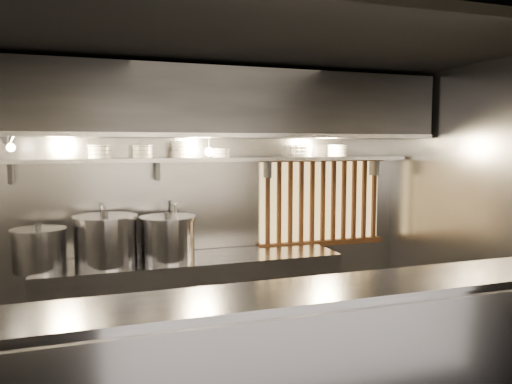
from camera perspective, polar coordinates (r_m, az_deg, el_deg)
ceiling at (r=4.03m, az=0.19°, el=16.41°), size 4.50×4.50×0.00m
wall_back at (r=5.43m, az=-5.04°, el=-1.28°), size 4.50×0.00×4.50m
wall_right at (r=5.19m, az=24.35°, el=-2.06°), size 0.00×3.00×3.00m
serving_counter at (r=3.40m, az=5.86°, el=-20.18°), size 4.50×0.56×1.13m
cooking_bench at (r=5.21m, az=-7.22°, el=-12.29°), size 3.00×0.70×0.90m
bowl_shelf at (r=5.22m, az=-4.60°, el=3.73°), size 4.40×0.34×0.04m
exhaust_hood at (r=5.02m, az=-4.01°, el=9.89°), size 4.40×0.81×0.65m
wood_screen at (r=5.84m, az=7.54°, el=-1.03°), size 1.56×0.09×1.04m
faucet_left at (r=5.15m, az=-17.18°, el=-2.91°), size 0.04×0.30×0.50m
faucet_right at (r=5.22m, az=-9.48°, el=-2.64°), size 0.04×0.30×0.50m
heat_lamp at (r=4.62m, az=-26.57°, el=5.28°), size 0.25×0.35×0.20m
pendant_bulb at (r=5.08m, az=-5.37°, el=4.60°), size 0.09×0.09×0.19m
stock_pot_left at (r=4.92m, az=-23.54°, el=-6.03°), size 0.57×0.57×0.42m
stock_pot_mid at (r=4.93m, az=-16.80°, el=-5.28°), size 0.68×0.68×0.51m
stock_pot_right at (r=5.00m, az=-10.04°, el=-5.20°), size 0.57×0.57×0.47m
bowl_stack_0 at (r=5.06m, az=-17.42°, el=4.42°), size 0.23×0.23×0.13m
bowl_stack_1 at (r=5.08m, az=-12.85°, el=4.54°), size 0.21×0.21×0.13m
bowl_stack_2 at (r=5.14m, az=-8.49°, el=4.84°), size 0.22×0.22×0.17m
bowl_stack_3 at (r=5.23m, az=-4.03°, el=4.48°), size 0.20×0.20×0.09m
bowl_stack_4 at (r=5.55m, az=5.39°, el=4.72°), size 0.20×0.20×0.13m
bowl_stack_5 at (r=5.74m, az=9.29°, el=4.69°), size 0.23×0.23×0.13m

